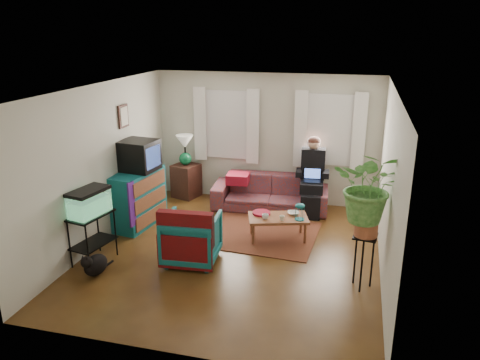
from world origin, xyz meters
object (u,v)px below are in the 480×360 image
(sofa, at_px, (270,187))
(dresser, at_px, (137,198))
(aquarium_stand, at_px, (93,238))
(armchair, at_px, (192,236))
(coffee_table, at_px, (278,228))
(side_table, at_px, (186,181))
(plant_stand, at_px, (363,262))

(sofa, bearing_deg, dresser, -152.08)
(aquarium_stand, xyz_separation_m, armchair, (1.44, 0.40, 0.02))
(armchair, xyz_separation_m, coffee_table, (1.15, 1.08, -0.21))
(side_table, bearing_deg, dresser, -102.04)
(aquarium_stand, distance_m, plant_stand, 3.99)
(coffee_table, bearing_deg, dresser, 163.56)
(side_table, distance_m, dresser, 1.64)
(dresser, relative_size, armchair, 1.36)
(side_table, relative_size, dresser, 0.62)
(side_table, height_order, coffee_table, side_table)
(sofa, distance_m, dresser, 2.58)
(sofa, distance_m, armchair, 2.56)
(sofa, distance_m, plant_stand, 3.16)
(armchair, xyz_separation_m, plant_stand, (2.54, -0.16, -0.02))
(aquarium_stand, bearing_deg, armchair, 26.63)
(aquarium_stand, relative_size, coffee_table, 0.79)
(aquarium_stand, height_order, armchair, armchair)
(dresser, bearing_deg, coffee_table, 7.72)
(side_table, height_order, dresser, dresser)
(sofa, height_order, armchair, sofa)
(armchair, distance_m, coffee_table, 1.59)
(side_table, relative_size, armchair, 0.85)
(armchair, height_order, coffee_table, armchair)
(sofa, bearing_deg, coffee_table, -78.06)
(aquarium_stand, distance_m, armchair, 1.50)
(sofa, bearing_deg, armchair, -111.25)
(sofa, height_order, aquarium_stand, sofa)
(plant_stand, bearing_deg, aquarium_stand, -176.55)
(sofa, bearing_deg, aquarium_stand, -131.81)
(side_table, height_order, armchair, armchair)
(sofa, xyz_separation_m, armchair, (-0.75, -2.45, -0.03))
(side_table, xyz_separation_m, dresser, (-0.34, -1.59, 0.15))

